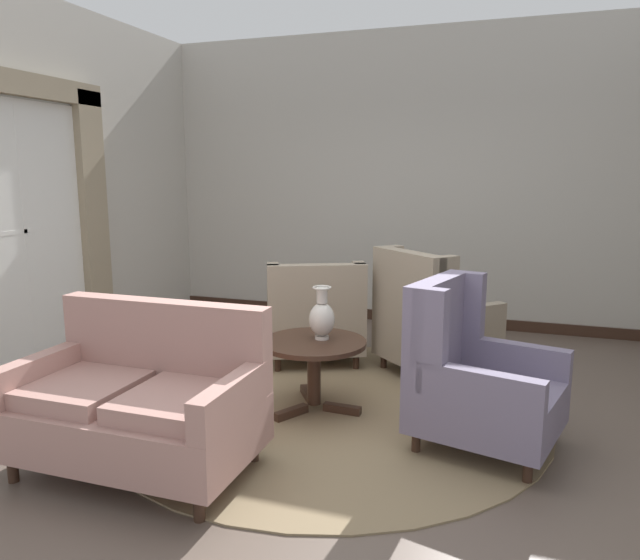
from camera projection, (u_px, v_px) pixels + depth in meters
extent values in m
plane|color=brown|center=(314.00, 424.00, 4.15)|extent=(8.70, 8.70, 0.00)
cube|color=#BCB7AD|center=(405.00, 180.00, 6.75)|extent=(5.88, 0.08, 3.29)
cube|color=#BCB7AD|center=(63.00, 182.00, 5.64)|extent=(0.08, 4.35, 3.29)
cube|color=#382319|center=(400.00, 317.00, 6.98)|extent=(5.72, 0.03, 0.12)
cylinder|color=#847051|center=(327.00, 407.00, 4.43)|extent=(3.20, 3.20, 0.01)
cube|color=silver|center=(23.00, 231.00, 5.15)|extent=(0.03, 1.31, 2.15)
cube|color=white|center=(25.00, 231.00, 5.15)|extent=(0.02, 1.39, 2.23)
cube|color=white|center=(25.00, 231.00, 5.15)|extent=(0.02, 0.04, 2.15)
cube|color=white|center=(25.00, 231.00, 5.15)|extent=(0.02, 1.31, 0.04)
cube|color=gray|center=(94.00, 219.00, 5.90)|extent=(0.10, 0.32, 2.45)
cube|color=gray|center=(15.00, 83.00, 4.91)|extent=(0.10, 1.99, 0.20)
cylinder|color=#382319|center=(314.00, 343.00, 4.31)|extent=(0.76, 0.76, 0.03)
cylinder|color=#382319|center=(314.00, 375.00, 4.35)|extent=(0.10, 0.10, 0.45)
cube|color=#382319|center=(342.00, 410.00, 4.31)|extent=(0.28, 0.07, 0.07)
cube|color=#382319|center=(308.00, 395.00, 4.60)|extent=(0.20, 0.27, 0.07)
cube|color=#382319|center=(291.00, 413.00, 4.25)|extent=(0.19, 0.27, 0.07)
cylinder|color=beige|center=(322.00, 337.00, 4.34)|extent=(0.10, 0.10, 0.02)
ellipsoid|color=beige|center=(322.00, 319.00, 4.32)|extent=(0.19, 0.19, 0.25)
cylinder|color=beige|center=(322.00, 295.00, 4.29)|extent=(0.08, 0.08, 0.11)
torus|color=beige|center=(322.00, 288.00, 4.28)|extent=(0.14, 0.14, 0.02)
cube|color=tan|center=(135.00, 426.00, 3.44)|extent=(1.40, 0.82, 0.29)
cube|color=tan|center=(165.00, 342.00, 3.68)|extent=(1.40, 0.15, 0.53)
cube|color=tan|center=(85.00, 389.00, 3.47)|extent=(0.56, 0.61, 0.10)
cube|color=tan|center=(176.00, 402.00, 3.27)|extent=(0.56, 0.61, 0.10)
cube|color=tan|center=(37.00, 374.00, 3.55)|extent=(0.11, 0.71, 0.22)
cube|color=tan|center=(230.00, 400.00, 3.15)|extent=(0.11, 0.71, 0.22)
cylinder|color=#382319|center=(13.00, 470.00, 3.37)|extent=(0.06, 0.06, 0.14)
cylinder|color=#382319|center=(199.00, 508.00, 2.99)|extent=(0.06, 0.06, 0.14)
cylinder|color=#382319|center=(91.00, 425.00, 3.97)|extent=(0.06, 0.06, 0.14)
cylinder|color=#382319|center=(254.00, 451.00, 3.60)|extent=(0.06, 0.06, 0.14)
cube|color=gray|center=(436.00, 341.00, 5.13)|extent=(1.14, 1.14, 0.32)
cube|color=gray|center=(407.00, 290.00, 4.89)|extent=(0.70, 0.66, 0.64)
cube|color=gray|center=(445.00, 287.00, 4.61)|extent=(0.21, 0.21, 0.49)
cube|color=gray|center=(391.00, 273.00, 5.23)|extent=(0.21, 0.21, 0.49)
cube|color=gray|center=(471.00, 319.00, 4.79)|extent=(0.54, 0.57, 0.22)
cube|color=gray|center=(416.00, 302.00, 5.42)|extent=(0.54, 0.57, 0.22)
cylinder|color=#382319|center=(490.00, 372.00, 5.03)|extent=(0.06, 0.06, 0.14)
cylinder|color=#382319|center=(439.00, 351.00, 5.60)|extent=(0.06, 0.06, 0.14)
cylinder|color=#382319|center=(431.00, 384.00, 4.74)|extent=(0.06, 0.06, 0.14)
cylinder|color=#382319|center=(384.00, 361.00, 5.31)|extent=(0.06, 0.06, 0.14)
cube|color=gray|center=(313.00, 328.00, 5.58)|extent=(1.16, 1.19, 0.31)
cube|color=gray|center=(317.00, 293.00, 5.12)|extent=(0.84, 0.48, 0.51)
cube|color=gray|center=(359.00, 284.00, 5.24)|extent=(0.17, 0.22, 0.38)
cube|color=gray|center=(273.00, 285.00, 5.17)|extent=(0.17, 0.22, 0.38)
cube|color=gray|center=(353.00, 298.00, 5.62)|extent=(0.43, 0.79, 0.22)
cube|color=gray|center=(273.00, 300.00, 5.55)|extent=(0.43, 0.79, 0.22)
cylinder|color=#382319|center=(345.00, 339.00, 6.02)|extent=(0.06, 0.06, 0.14)
cylinder|color=#382319|center=(276.00, 341.00, 5.96)|extent=(0.06, 0.06, 0.14)
cylinder|color=#382319|center=(356.00, 362.00, 5.28)|extent=(0.06, 0.06, 0.14)
cylinder|color=#382319|center=(278.00, 365.00, 5.22)|extent=(0.06, 0.06, 0.14)
cube|color=slate|center=(487.00, 406.00, 3.75)|extent=(1.01, 0.96, 0.28)
cube|color=slate|center=(437.00, 327.00, 3.85)|extent=(0.33, 0.79, 0.64)
cube|color=slate|center=(430.00, 329.00, 3.51)|extent=(0.22, 0.15, 0.49)
cube|color=slate|center=(469.00, 307.00, 4.07)|extent=(0.22, 0.15, 0.49)
cube|color=slate|center=(479.00, 387.00, 3.40)|extent=(0.74, 0.28, 0.20)
cube|color=slate|center=(512.00, 357.00, 3.95)|extent=(0.74, 0.28, 0.20)
cylinder|color=#382319|center=(528.00, 472.00, 3.35)|extent=(0.06, 0.06, 0.14)
cylinder|color=#382319|center=(552.00, 432.00, 3.85)|extent=(0.06, 0.06, 0.14)
cylinder|color=#382319|center=(416.00, 442.00, 3.72)|extent=(0.06, 0.06, 0.14)
cylinder|color=#382319|center=(452.00, 410.00, 4.22)|extent=(0.06, 0.06, 0.14)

